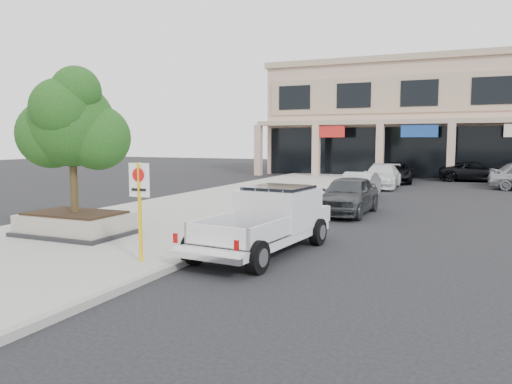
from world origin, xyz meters
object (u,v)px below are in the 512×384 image
curb_car_b (358,186)px  curb_car_c (382,176)px  planter (75,224)px  lot_car_d (476,172)px  curb_car_d (395,172)px  pickup_truck (262,221)px  curb_car_a (348,195)px  planter_tree (79,125)px  no_parking_sign (140,198)px

curb_car_b → curb_car_c: curb_car_c is taller
planter → lot_car_d: (10.85, 27.50, 0.21)m
curb_car_b → curb_car_d: 11.14m
curb_car_b → curb_car_d: curb_car_d is taller
curb_car_c → curb_car_d: 4.25m
pickup_truck → curb_car_a: size_ratio=1.20×
planter → lot_car_d: bearing=68.5°
curb_car_c → planter: bearing=-107.8°
planter_tree → curb_car_b: size_ratio=0.96×
no_parking_sign → curb_car_b: 15.12m
no_parking_sign → curb_car_a: (2.40, 10.28, -0.86)m
planter_tree → curb_car_c: 20.70m
pickup_truck → lot_car_d: 27.42m
no_parking_sign → lot_car_d: 30.26m
lot_car_d → curb_car_c: bearing=141.3°
planter → curb_car_d: 24.87m
planter → curb_car_c: (5.54, 19.96, 0.25)m
no_parking_sign → pickup_truck: size_ratio=0.42×
planter → lot_car_d: 29.57m
planter_tree → curb_car_a: bearing=53.5°
no_parking_sign → lot_car_d: (7.04, 29.42, -0.94)m
no_parking_sign → pickup_truck: (2.01, 2.46, -0.78)m
no_parking_sign → lot_car_d: no_parking_sign is taller
curb_car_a → lot_car_d: curb_car_a is taller
planter_tree → curb_car_b: planter_tree is taller
curb_car_a → curb_car_b: curb_car_a is taller
planter → curb_car_d: curb_car_d is taller
pickup_truck → curb_car_d: 23.65m
pickup_truck → curb_car_b: (-0.22, 12.52, -0.17)m
no_parking_sign → curb_car_c: no_parking_sign is taller
pickup_truck → no_parking_sign: bearing=-123.8°
planter → lot_car_d: size_ratio=0.64×
curb_car_a → curb_car_c: 11.61m
curb_car_c → curb_car_d: (0.16, 4.25, -0.02)m
lot_car_d → curb_car_a: bearing=162.8°
pickup_truck → curb_car_a: bearing=92.4°
curb_car_b → pickup_truck: bearing=-88.3°
planter_tree → curb_car_c: (5.41, 19.80, -2.69)m
planter → curb_car_b: 14.22m
curb_car_b → lot_car_d: bearing=70.7°
planter_tree → curb_car_d: planter_tree is taller
no_parking_sign → curb_car_c: 21.96m
planter → curb_car_c: size_ratio=0.64×
no_parking_sign → curb_car_d: no_parking_sign is taller
no_parking_sign → curb_car_b: (1.78, 14.98, -0.95)m
planter → curb_car_a: 10.43m
pickup_truck → lot_car_d: size_ratio=1.09×
lot_car_d → pickup_truck: bearing=165.9°
planter_tree → no_parking_sign: (3.68, -2.07, -1.78)m
curb_car_d → lot_car_d: size_ratio=1.02×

